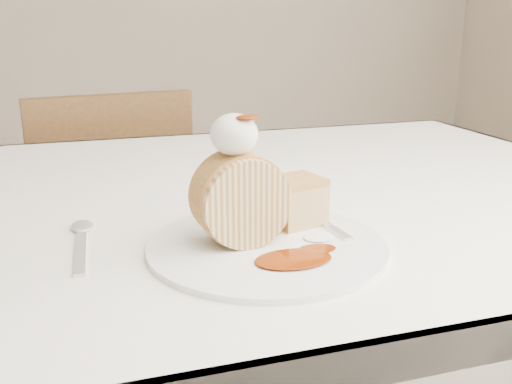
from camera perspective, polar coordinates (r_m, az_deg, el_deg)
name	(u,v)px	position (r m, az deg, el deg)	size (l,w,h in m)	color
table	(207,248)	(0.89, -4.96, -5.57)	(1.40, 0.90, 0.75)	white
chair_far	(112,225)	(1.57, -14.25, -3.17)	(0.44, 0.44, 0.83)	brown
plate	(267,246)	(0.65, 1.11, -5.40)	(0.27, 0.27, 0.01)	white
roulade_slice	(241,199)	(0.63, -1.52, -0.74)	(0.10, 0.10, 0.06)	beige
cake_chunk	(296,204)	(0.70, 4.03, -1.19)	(0.06, 0.06, 0.05)	tan
whipped_cream	(234,135)	(0.61, -2.21, 5.76)	(0.05, 0.05, 0.05)	silver
caramel_drizzle	(248,112)	(0.60, -0.84, 8.02)	(0.03, 0.02, 0.01)	#6B2204
caramel_pool	(293,259)	(0.60, 3.76, -6.68)	(0.08, 0.05, 0.00)	#6B2204
fork	(324,223)	(0.70, 6.82, -3.12)	(0.02, 0.16, 0.00)	silver
spoon	(81,252)	(0.66, -17.13, -5.78)	(0.02, 0.15, 0.00)	silver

